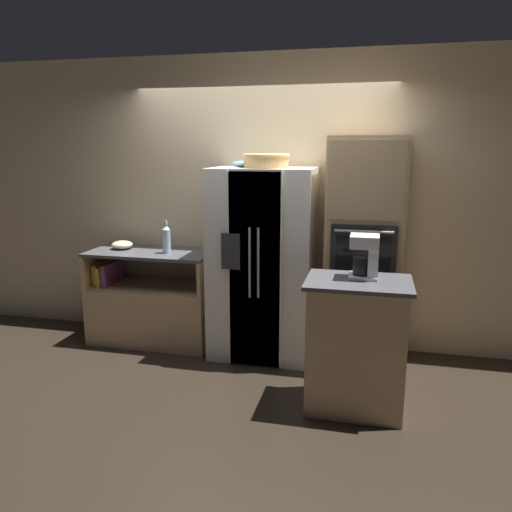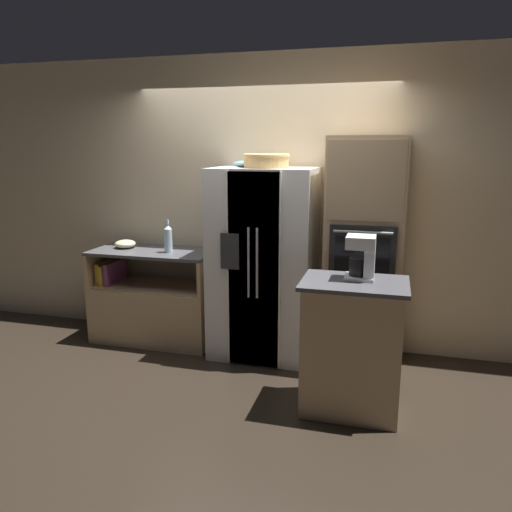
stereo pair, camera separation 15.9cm
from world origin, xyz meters
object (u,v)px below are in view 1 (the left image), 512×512
object	(u,v)px
refrigerator	(263,263)
bottle_tall	(166,239)
wicker_basket	(266,160)
coffee_maker	(367,255)
wall_oven	(364,252)
mixing_bowl	(122,245)
fruit_bowl	(244,164)

from	to	relation	value
refrigerator	bottle_tall	world-z (taller)	refrigerator
wicker_basket	coffee_maker	size ratio (longest dim) A/B	1.30
bottle_tall	coffee_maker	size ratio (longest dim) A/B	1.00
refrigerator	wall_oven	size ratio (longest dim) A/B	0.87
wall_oven	wicker_basket	distance (m)	1.19
wall_oven	coffee_maker	xyz separation A→B (m)	(0.04, -0.82, 0.15)
wall_oven	mixing_bowl	world-z (taller)	wall_oven
refrigerator	fruit_bowl	distance (m)	0.93
wicker_basket	mixing_bowl	bearing A→B (deg)	174.69
refrigerator	bottle_tall	size ratio (longest dim) A/B	5.50
wicker_basket	fruit_bowl	bearing A→B (deg)	148.21
wall_oven	mixing_bowl	distance (m)	2.38
mixing_bowl	refrigerator	bearing A→B (deg)	-3.13
wall_oven	wicker_basket	size ratio (longest dim) A/B	4.90
bottle_tall	wicker_basket	bearing A→B (deg)	-3.18
bottle_tall	coffee_maker	bearing A→B (deg)	-21.92
refrigerator	bottle_tall	xyz separation A→B (m)	(-0.95, -0.00, 0.19)
wall_oven	mixing_bowl	bearing A→B (deg)	179.20
refrigerator	wicker_basket	distance (m)	0.95
wicker_basket	bottle_tall	distance (m)	1.25
bottle_tall	coffee_maker	world-z (taller)	coffee_maker
mixing_bowl	bottle_tall	bearing A→B (deg)	-9.34
wicker_basket	mixing_bowl	xyz separation A→B (m)	(-1.51, 0.14, -0.85)
refrigerator	coffee_maker	bearing A→B (deg)	-39.15
fruit_bowl	bottle_tall	world-z (taller)	fruit_bowl
wall_oven	wicker_basket	bearing A→B (deg)	-172.95
refrigerator	bottle_tall	distance (m)	0.97
wall_oven	wicker_basket	world-z (taller)	wall_oven
wall_oven	coffee_maker	bearing A→B (deg)	-87.40
mixing_bowl	fruit_bowl	bearing A→B (deg)	0.36
wicker_basket	coffee_maker	bearing A→B (deg)	-38.03
refrigerator	fruit_bowl	xyz separation A→B (m)	(-0.20, 0.09, 0.91)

